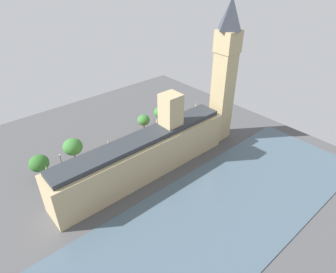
{
  "coord_description": "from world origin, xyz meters",
  "views": [
    {
      "loc": [
        -67.66,
        46.51,
        65.74
      ],
      "look_at": [
        1.0,
        -13.47,
        8.2
      ],
      "focal_mm": 30.93,
      "sensor_mm": 36.0,
      "label": 1
    }
  ],
  "objects_px": {
    "clock_tower": "(225,71)",
    "pedestrian_corner": "(83,183)",
    "car_silver_under_trees": "(88,172)",
    "plane_tree_opposite_hall": "(160,112)",
    "street_lamp_slot_11": "(61,159)",
    "double_decker_bus_by_river_gate": "(148,138)",
    "plane_tree_far_end": "(73,147)",
    "plane_tree_kerbside": "(39,163)",
    "car_blue_leading": "(168,130)",
    "car_white_midblock": "(62,182)",
    "pedestrian_near_tower": "(124,164)",
    "pedestrian_trailing": "(72,188)",
    "plane_tree_slot_10": "(144,120)",
    "parliament_building": "(147,153)"
  },
  "relations": [
    {
      "from": "clock_tower",
      "to": "street_lamp_slot_11",
      "type": "bearing_deg",
      "value": 69.57
    },
    {
      "from": "double_decker_bus_by_river_gate",
      "to": "pedestrian_corner",
      "type": "distance_m",
      "value": 32.05
    },
    {
      "from": "double_decker_bus_by_river_gate",
      "to": "plane_tree_far_end",
      "type": "distance_m",
      "value": 29.43
    },
    {
      "from": "pedestrian_corner",
      "to": "car_silver_under_trees",
      "type": "bearing_deg",
      "value": 70.94
    },
    {
      "from": "car_silver_under_trees",
      "to": "plane_tree_kerbside",
      "type": "height_order",
      "value": "plane_tree_kerbside"
    },
    {
      "from": "clock_tower",
      "to": "pedestrian_corner",
      "type": "height_order",
      "value": "clock_tower"
    },
    {
      "from": "plane_tree_far_end",
      "to": "plane_tree_slot_10",
      "type": "bearing_deg",
      "value": -89.26
    },
    {
      "from": "pedestrian_corner",
      "to": "street_lamp_slot_11",
      "type": "xyz_separation_m",
      "value": [
        12.6,
        1.6,
        3.75
      ]
    },
    {
      "from": "car_white_midblock",
      "to": "car_blue_leading",
      "type": "bearing_deg",
      "value": -84.88
    },
    {
      "from": "pedestrian_corner",
      "to": "pedestrian_near_tower",
      "type": "relative_size",
      "value": 0.98
    },
    {
      "from": "pedestrian_trailing",
      "to": "plane_tree_slot_10",
      "type": "relative_size",
      "value": 0.19
    },
    {
      "from": "car_silver_under_trees",
      "to": "plane_tree_slot_10",
      "type": "height_order",
      "value": "plane_tree_slot_10"
    },
    {
      "from": "car_white_midblock",
      "to": "plane_tree_opposite_hall",
      "type": "bearing_deg",
      "value": -77.56
    },
    {
      "from": "pedestrian_near_tower",
      "to": "plane_tree_kerbside",
      "type": "distance_m",
      "value": 28.81
    },
    {
      "from": "car_white_midblock",
      "to": "pedestrian_near_tower",
      "type": "xyz_separation_m",
      "value": [
        -5.37,
        -21.57,
        -0.12
      ]
    },
    {
      "from": "parliament_building",
      "to": "clock_tower",
      "type": "relative_size",
      "value": 1.22
    },
    {
      "from": "pedestrian_near_tower",
      "to": "plane_tree_far_end",
      "type": "relative_size",
      "value": 0.17
    },
    {
      "from": "parliament_building",
      "to": "double_decker_bus_by_river_gate",
      "type": "xyz_separation_m",
      "value": [
        13.93,
        -11.07,
        -5.35
      ]
    },
    {
      "from": "parliament_building",
      "to": "car_silver_under_trees",
      "type": "distance_m",
      "value": 22.1
    },
    {
      "from": "pedestrian_near_tower",
      "to": "pedestrian_trailing",
      "type": "xyz_separation_m",
      "value": [
        0.39,
        20.37,
        -0.04
      ]
    },
    {
      "from": "plane_tree_opposite_hall",
      "to": "plane_tree_kerbside",
      "type": "height_order",
      "value": "plane_tree_kerbside"
    },
    {
      "from": "parliament_building",
      "to": "double_decker_bus_by_river_gate",
      "type": "distance_m",
      "value": 18.58
    },
    {
      "from": "pedestrian_corner",
      "to": "pedestrian_near_tower",
      "type": "bearing_deg",
      "value": 23.81
    },
    {
      "from": "double_decker_bus_by_river_gate",
      "to": "street_lamp_slot_11",
      "type": "relative_size",
      "value": 1.62
    },
    {
      "from": "plane_tree_far_end",
      "to": "street_lamp_slot_11",
      "type": "relative_size",
      "value": 1.6
    },
    {
      "from": "car_silver_under_trees",
      "to": "car_white_midblock",
      "type": "bearing_deg",
      "value": 89.61
    },
    {
      "from": "street_lamp_slot_11",
      "to": "car_silver_under_trees",
      "type": "bearing_deg",
      "value": -148.05
    },
    {
      "from": "clock_tower",
      "to": "plane_tree_opposite_hall",
      "type": "relative_size",
      "value": 6.31
    },
    {
      "from": "car_silver_under_trees",
      "to": "plane_tree_opposite_hall",
      "type": "distance_m",
      "value": 43.16
    },
    {
      "from": "parliament_building",
      "to": "plane_tree_slot_10",
      "type": "xyz_separation_m",
      "value": [
        21.7,
        -14.99,
        -1.56
      ]
    },
    {
      "from": "car_blue_leading",
      "to": "double_decker_bus_by_river_gate",
      "type": "relative_size",
      "value": 0.39
    },
    {
      "from": "clock_tower",
      "to": "plane_tree_slot_10",
      "type": "height_order",
      "value": "clock_tower"
    },
    {
      "from": "double_decker_bus_by_river_gate",
      "to": "car_white_midblock",
      "type": "distance_m",
      "value": 36.98
    },
    {
      "from": "plane_tree_slot_10",
      "to": "parliament_building",
      "type": "bearing_deg",
      "value": 145.36
    },
    {
      "from": "car_blue_leading",
      "to": "car_white_midblock",
      "type": "relative_size",
      "value": 0.88
    },
    {
      "from": "car_silver_under_trees",
      "to": "plane_tree_opposite_hall",
      "type": "height_order",
      "value": "plane_tree_opposite_hall"
    },
    {
      "from": "pedestrian_corner",
      "to": "car_white_midblock",
      "type": "bearing_deg",
      "value": 164.08
    },
    {
      "from": "plane_tree_far_end",
      "to": "plane_tree_kerbside",
      "type": "relative_size",
      "value": 1.15
    },
    {
      "from": "double_decker_bus_by_river_gate",
      "to": "clock_tower",
      "type": "bearing_deg",
      "value": -119.0
    },
    {
      "from": "car_blue_leading",
      "to": "double_decker_bus_by_river_gate",
      "type": "distance_m",
      "value": 12.66
    },
    {
      "from": "car_silver_under_trees",
      "to": "plane_tree_opposite_hall",
      "type": "bearing_deg",
      "value": -71.22
    },
    {
      "from": "pedestrian_near_tower",
      "to": "plane_tree_opposite_hall",
      "type": "height_order",
      "value": "plane_tree_opposite_hall"
    },
    {
      "from": "plane_tree_opposite_hall",
      "to": "pedestrian_near_tower",
      "type": "bearing_deg",
      "value": 116.18
    },
    {
      "from": "plane_tree_kerbside",
      "to": "street_lamp_slot_11",
      "type": "xyz_separation_m",
      "value": [
        0.12,
        -7.27,
        -1.65
      ]
    },
    {
      "from": "pedestrian_near_tower",
      "to": "street_lamp_slot_11",
      "type": "relative_size",
      "value": 0.26
    },
    {
      "from": "parliament_building",
      "to": "pedestrian_corner",
      "type": "distance_m",
      "value": 23.47
    },
    {
      "from": "pedestrian_near_tower",
      "to": "plane_tree_slot_10",
      "type": "relative_size",
      "value": 0.2
    },
    {
      "from": "pedestrian_corner",
      "to": "plane_tree_slot_10",
      "type": "relative_size",
      "value": 0.19
    },
    {
      "from": "clock_tower",
      "to": "plane_tree_far_end",
      "type": "bearing_deg",
      "value": 67.96
    },
    {
      "from": "pedestrian_trailing",
      "to": "plane_tree_far_end",
      "type": "bearing_deg",
      "value": 112.78
    }
  ]
}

